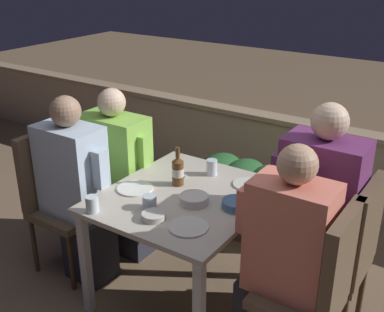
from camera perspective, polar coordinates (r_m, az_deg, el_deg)
ground_plane at (r=3.22m, az=-0.78°, el=-15.88°), size 16.00×16.00×0.00m
parapet_wall at (r=4.30m, az=11.64°, el=-0.19°), size 9.00×0.18×0.71m
dining_table at (r=2.87m, az=-0.84°, el=-6.14°), size 0.89×1.01×0.71m
planter_hedge at (r=3.71m, az=6.07°, el=-4.23°), size 0.75×0.47×0.58m
chair_left_near at (r=3.32m, az=-15.78°, el=-3.85°), size 0.42×0.41×0.97m
person_blue_shirt at (r=3.15m, az=-13.43°, el=-3.99°), size 0.49×0.26×1.24m
chair_left_far at (r=3.54m, az=-10.99°, el=-1.62°), size 0.42×0.41×0.97m
person_green_blouse at (r=3.40m, az=-8.54°, el=-2.02°), size 0.52×0.26×1.20m
chair_right_near at (r=2.45m, az=15.02°, el=-14.15°), size 0.42×0.41×0.97m
person_coral_top at (r=2.48m, az=10.64°, el=-11.85°), size 0.48×0.26×1.24m
chair_right_far at (r=2.73m, az=17.89°, el=-10.34°), size 0.42×0.41×0.97m
person_purple_stripe at (r=2.72m, az=14.13°, el=-7.38°), size 0.49×0.26×1.34m
beer_bottle at (r=2.91m, az=-1.69°, el=-1.73°), size 0.07×0.07×0.24m
plate_0 at (r=2.91m, az=-6.77°, el=-3.82°), size 0.22×0.22×0.01m
plate_1 at (r=2.51m, az=-0.43°, el=-8.39°), size 0.21×0.21×0.01m
plate_2 at (r=2.96m, az=6.70°, el=-3.34°), size 0.19×0.19×0.01m
bowl_0 at (r=2.72m, az=0.24°, el=-5.09°), size 0.17×0.17×0.05m
bowl_1 at (r=2.68m, az=5.25°, el=-5.64°), size 0.16×0.16×0.05m
bowl_2 at (r=2.58m, az=-4.60°, el=-7.05°), size 0.13×0.13×0.04m
glass_cup_0 at (r=2.69m, az=-11.74°, el=-5.61°), size 0.07×0.07×0.09m
glass_cup_1 at (r=2.68m, az=-5.05°, el=-5.45°), size 0.08×0.08×0.08m
glass_cup_2 at (r=3.06m, az=2.36°, el=-1.34°), size 0.07×0.07×0.10m
fork_0 at (r=3.10m, az=-1.32°, el=-1.90°), size 0.16×0.10×0.01m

